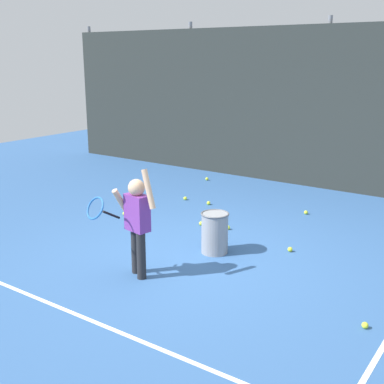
% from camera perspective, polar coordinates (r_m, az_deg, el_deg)
% --- Properties ---
extents(ground_plane, '(20.00, 20.00, 0.00)m').
position_cam_1_polar(ground_plane, '(6.64, -0.35, -7.65)').
color(ground_plane, '#335B93').
extents(court_line_baseline, '(9.00, 0.05, 0.00)m').
position_cam_1_polar(court_line_baseline, '(5.38, -12.24, -13.81)').
color(court_line_baseline, white).
rests_on(court_line_baseline, ground).
extents(back_fence_windscreen, '(13.16, 0.08, 3.17)m').
position_cam_1_polar(back_fence_windscreen, '(10.22, 14.72, 9.17)').
color(back_fence_windscreen, '#282D2B').
rests_on(back_fence_windscreen, ground).
extents(fence_post_0, '(0.09, 0.09, 3.32)m').
position_cam_1_polar(fence_post_0, '(13.86, -11.34, 11.15)').
color(fence_post_0, slate).
rests_on(fence_post_0, ground).
extents(fence_post_1, '(0.09, 0.09, 3.32)m').
position_cam_1_polar(fence_post_1, '(11.77, -0.19, 10.76)').
color(fence_post_1, slate).
rests_on(fence_post_1, ground).
extents(fence_post_2, '(0.09, 0.09, 3.32)m').
position_cam_1_polar(fence_post_2, '(10.27, 14.87, 9.61)').
color(fence_post_2, slate).
rests_on(fence_post_2, ground).
extents(tennis_player, '(0.79, 0.57, 1.35)m').
position_cam_1_polar(tennis_player, '(5.94, -6.45, -3.05)').
color(tennis_player, '#232326').
rests_on(tennis_player, ground).
extents(ball_hopper, '(0.38, 0.38, 0.56)m').
position_cam_1_polar(ball_hopper, '(6.76, 2.61, -4.62)').
color(ball_hopper, gray).
rests_on(ball_hopper, ground).
extents(tennis_ball_0, '(0.07, 0.07, 0.07)m').
position_cam_1_polar(tennis_ball_0, '(8.45, -7.71, -2.46)').
color(tennis_ball_0, '#CCE033').
rests_on(tennis_ball_0, ground).
extents(tennis_ball_1, '(0.07, 0.07, 0.07)m').
position_cam_1_polar(tennis_ball_1, '(8.97, 1.90, -1.26)').
color(tennis_ball_1, '#CCE033').
rests_on(tennis_ball_1, ground).
extents(tennis_ball_2, '(0.07, 0.07, 0.07)m').
position_cam_1_polar(tennis_ball_2, '(7.89, 1.05, -3.61)').
color(tennis_ball_2, '#CCE033').
rests_on(tennis_ball_2, ground).
extents(tennis_ball_3, '(0.07, 0.07, 0.07)m').
position_cam_1_polar(tennis_ball_3, '(8.65, 12.87, -2.28)').
color(tennis_ball_3, '#CCE033').
rests_on(tennis_ball_3, ground).
extents(tennis_ball_4, '(0.07, 0.07, 0.07)m').
position_cam_1_polar(tennis_ball_4, '(5.34, 19.14, -14.17)').
color(tennis_ball_4, '#CCE033').
rests_on(tennis_ball_4, ground).
extents(tennis_ball_5, '(0.07, 0.07, 0.07)m').
position_cam_1_polar(tennis_ball_5, '(7.72, 4.12, -4.06)').
color(tennis_ball_5, '#CCE033').
rests_on(tennis_ball_5, ground).
extents(tennis_ball_6, '(0.07, 0.07, 0.07)m').
position_cam_1_polar(tennis_ball_6, '(10.74, 1.72, 1.51)').
color(tennis_ball_6, '#CCE033').
rests_on(tennis_ball_6, ground).
extents(tennis_ball_7, '(0.07, 0.07, 0.07)m').
position_cam_1_polar(tennis_ball_7, '(9.26, -0.78, -0.72)').
color(tennis_ball_7, '#CCE033').
rests_on(tennis_ball_7, ground).
extents(tennis_ball_8, '(0.07, 0.07, 0.07)m').
position_cam_1_polar(tennis_ball_8, '(6.99, 11.13, -6.44)').
color(tennis_ball_8, '#CCE033').
rests_on(tennis_ball_8, ground).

